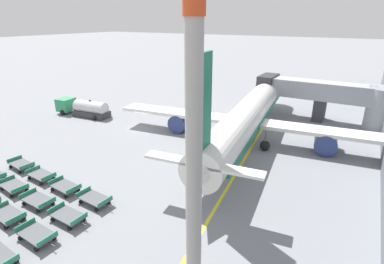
{
  "coord_description": "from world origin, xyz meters",
  "views": [
    {
      "loc": [
        27.04,
        -31.9,
        15.09
      ],
      "look_at": [
        9.75,
        -2.5,
        2.11
      ],
      "focal_mm": 28.0,
      "sensor_mm": 36.0,
      "label": 1
    }
  ],
  "objects_px": {
    "baggage_dolly_row_mid_b_col_b": "(14,186)",
    "baggage_dolly_row_far_col_b": "(41,175)",
    "baggage_dolly_row_mid_a_col_c": "(8,215)",
    "baggage_dolly_row_mid_b_col_c": "(38,200)",
    "baggage_dolly_row_far_col_a": "(21,164)",
    "apron_light_mast": "(194,141)",
    "baggage_dolly_row_mid_b_col_d": "(68,216)",
    "baggage_dolly_row_far_col_d": "(94,199)",
    "baggage_dolly_row_mid_a_col_d": "(37,235)",
    "fuel_tanker_primary": "(85,109)",
    "baggage_dolly_row_far_col_c": "(65,187)",
    "airplane": "(249,115)"
  },
  "relations": [
    {
      "from": "baggage_dolly_row_mid_a_col_c",
      "to": "baggage_dolly_row_mid_b_col_b",
      "type": "bearing_deg",
      "value": 144.76
    },
    {
      "from": "baggage_dolly_row_mid_a_col_d",
      "to": "baggage_dolly_row_far_col_c",
      "type": "bearing_deg",
      "value": 125.2
    },
    {
      "from": "baggage_dolly_row_mid_a_col_d",
      "to": "baggage_dolly_row_mid_b_col_b",
      "type": "distance_m",
      "value": 8.54
    },
    {
      "from": "baggage_dolly_row_far_col_a",
      "to": "fuel_tanker_primary",
      "type": "bearing_deg",
      "value": 118.42
    },
    {
      "from": "fuel_tanker_primary",
      "to": "baggage_dolly_row_mid_b_col_c",
      "type": "bearing_deg",
      "value": -49.8
    },
    {
      "from": "baggage_dolly_row_mid_b_col_c",
      "to": "apron_light_mast",
      "type": "xyz_separation_m",
      "value": [
        18.01,
        -4.39,
        10.88
      ]
    },
    {
      "from": "baggage_dolly_row_far_col_b",
      "to": "airplane",
      "type": "bearing_deg",
      "value": 56.53
    },
    {
      "from": "fuel_tanker_primary",
      "to": "baggage_dolly_row_far_col_b",
      "type": "xyz_separation_m",
      "value": [
        12.86,
        -16.81,
        -0.71
      ]
    },
    {
      "from": "baggage_dolly_row_far_col_b",
      "to": "apron_light_mast",
      "type": "height_order",
      "value": "apron_light_mast"
    },
    {
      "from": "baggage_dolly_row_mid_b_col_d",
      "to": "baggage_dolly_row_far_col_d",
      "type": "height_order",
      "value": "same"
    },
    {
      "from": "baggage_dolly_row_mid_b_col_c",
      "to": "apron_light_mast",
      "type": "relative_size",
      "value": 0.18
    },
    {
      "from": "baggage_dolly_row_far_col_b",
      "to": "baggage_dolly_row_far_col_a",
      "type": "bearing_deg",
      "value": 174.5
    },
    {
      "from": "baggage_dolly_row_mid_b_col_c",
      "to": "baggage_dolly_row_far_col_a",
      "type": "xyz_separation_m",
      "value": [
        -7.75,
        3.26,
        0.0
      ]
    },
    {
      "from": "baggage_dolly_row_mid_a_col_c",
      "to": "baggage_dolly_row_far_col_a",
      "type": "relative_size",
      "value": 0.99
    },
    {
      "from": "baggage_dolly_row_mid_a_col_c",
      "to": "baggage_dolly_row_mid_b_col_b",
      "type": "distance_m",
      "value": 4.76
    },
    {
      "from": "baggage_dolly_row_mid_a_col_d",
      "to": "baggage_dolly_row_far_col_a",
      "type": "distance_m",
      "value": 13.12
    },
    {
      "from": "fuel_tanker_primary",
      "to": "baggage_dolly_row_mid_b_col_b",
      "type": "relative_size",
      "value": 2.65
    },
    {
      "from": "baggage_dolly_row_mid_b_col_b",
      "to": "baggage_dolly_row_far_col_a",
      "type": "distance_m",
      "value": 4.74
    },
    {
      "from": "baggage_dolly_row_far_col_a",
      "to": "baggage_dolly_row_far_col_c",
      "type": "relative_size",
      "value": 1.0
    },
    {
      "from": "baggage_dolly_row_mid_a_col_d",
      "to": "baggage_dolly_row_far_col_a",
      "type": "bearing_deg",
      "value": 152.85
    },
    {
      "from": "baggage_dolly_row_mid_a_col_d",
      "to": "apron_light_mast",
      "type": "height_order",
      "value": "apron_light_mast"
    },
    {
      "from": "baggage_dolly_row_far_col_c",
      "to": "baggage_dolly_row_far_col_d",
      "type": "height_order",
      "value": "same"
    },
    {
      "from": "baggage_dolly_row_far_col_b",
      "to": "baggage_dolly_row_far_col_d",
      "type": "bearing_deg",
      "value": -1.92
    },
    {
      "from": "baggage_dolly_row_far_col_b",
      "to": "baggage_dolly_row_mid_a_col_c",
      "type": "bearing_deg",
      "value": -56.06
    },
    {
      "from": "baggage_dolly_row_mid_b_col_d",
      "to": "baggage_dolly_row_mid_b_col_c",
      "type": "bearing_deg",
      "value": 178.11
    },
    {
      "from": "airplane",
      "to": "baggage_dolly_row_mid_a_col_d",
      "type": "height_order",
      "value": "airplane"
    },
    {
      "from": "baggage_dolly_row_mid_b_col_c",
      "to": "baggage_dolly_row_far_col_b",
      "type": "relative_size",
      "value": 0.99
    },
    {
      "from": "baggage_dolly_row_mid_b_col_b",
      "to": "baggage_dolly_row_mid_b_col_c",
      "type": "xyz_separation_m",
      "value": [
        4.07,
        -0.27,
        0.0
      ]
    },
    {
      "from": "airplane",
      "to": "baggage_dolly_row_far_col_b",
      "type": "relative_size",
      "value": 11.09
    },
    {
      "from": "baggage_dolly_row_mid_b_col_b",
      "to": "baggage_dolly_row_mid_b_col_c",
      "type": "bearing_deg",
      "value": -3.86
    },
    {
      "from": "baggage_dolly_row_mid_a_col_d",
      "to": "apron_light_mast",
      "type": "distance_m",
      "value": 17.88
    },
    {
      "from": "baggage_dolly_row_far_col_c",
      "to": "apron_light_mast",
      "type": "height_order",
      "value": "apron_light_mast"
    },
    {
      "from": "baggage_dolly_row_mid_b_col_d",
      "to": "baggage_dolly_row_far_col_b",
      "type": "bearing_deg",
      "value": 158.92
    },
    {
      "from": "baggage_dolly_row_mid_b_col_b",
      "to": "baggage_dolly_row_mid_b_col_d",
      "type": "bearing_deg",
      "value": -2.88
    },
    {
      "from": "fuel_tanker_primary",
      "to": "baggage_dolly_row_far_col_b",
      "type": "distance_m",
      "value": 21.18
    },
    {
      "from": "baggage_dolly_row_far_col_c",
      "to": "baggage_dolly_row_far_col_d",
      "type": "relative_size",
      "value": 1.0
    },
    {
      "from": "baggage_dolly_row_mid_b_col_b",
      "to": "baggage_dolly_row_mid_b_col_d",
      "type": "height_order",
      "value": "same"
    },
    {
      "from": "baggage_dolly_row_far_col_c",
      "to": "baggage_dolly_row_mid_a_col_c",
      "type": "bearing_deg",
      "value": -93.46
    },
    {
      "from": "airplane",
      "to": "baggage_dolly_row_mid_b_col_d",
      "type": "height_order",
      "value": "airplane"
    },
    {
      "from": "fuel_tanker_primary",
      "to": "baggage_dolly_row_far_col_c",
      "type": "relative_size",
      "value": 2.66
    },
    {
      "from": "baggage_dolly_row_far_col_c",
      "to": "baggage_dolly_row_far_col_b",
      "type": "bearing_deg",
      "value": 176.62
    },
    {
      "from": "baggage_dolly_row_mid_a_col_c",
      "to": "baggage_dolly_row_mid_b_col_c",
      "type": "xyz_separation_m",
      "value": [
        0.18,
        2.47,
        0.0
      ]
    },
    {
      "from": "fuel_tanker_primary",
      "to": "baggage_dolly_row_mid_b_col_b",
      "type": "height_order",
      "value": "fuel_tanker_primary"
    },
    {
      "from": "baggage_dolly_row_mid_a_col_d",
      "to": "apron_light_mast",
      "type": "xyz_separation_m",
      "value": [
        14.09,
        -1.66,
        10.88
      ]
    },
    {
      "from": "baggage_dolly_row_far_col_d",
      "to": "baggage_dolly_row_mid_a_col_d",
      "type": "bearing_deg",
      "value": -90.98
    },
    {
      "from": "fuel_tanker_primary",
      "to": "baggage_dolly_row_mid_b_col_d",
      "type": "distance_m",
      "value": 28.65
    },
    {
      "from": "baggage_dolly_row_mid_a_col_c",
      "to": "baggage_dolly_row_mid_b_col_d",
      "type": "xyz_separation_m",
      "value": [
        4.21,
        2.34,
        0.0
      ]
    },
    {
      "from": "baggage_dolly_row_mid_b_col_b",
      "to": "baggage_dolly_row_far_col_b",
      "type": "distance_m",
      "value": 2.62
    },
    {
      "from": "baggage_dolly_row_far_col_a",
      "to": "baggage_dolly_row_far_col_b",
      "type": "height_order",
      "value": "same"
    },
    {
      "from": "baggage_dolly_row_mid_a_col_c",
      "to": "baggage_dolly_row_mid_b_col_c",
      "type": "height_order",
      "value": "same"
    }
  ]
}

